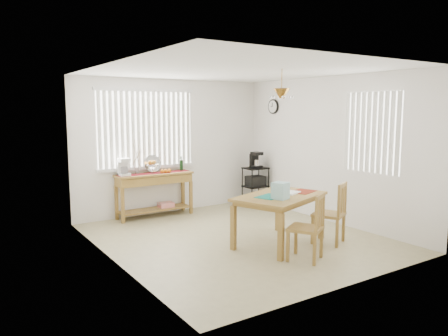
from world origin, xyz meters
TOP-DOWN VIEW (x-y plane):
  - ground at (0.00, 0.00)m, footprint 4.00×4.50m
  - room_shell at (0.00, 0.01)m, footprint 4.20×4.70m
  - sideboard at (-0.50, 2.02)m, footprint 1.48×0.42m
  - sideboard_items at (-0.74, 2.04)m, footprint 1.40×0.35m
  - wire_cart at (1.70, 1.77)m, footprint 0.48×0.38m
  - cart_items at (1.70, 1.78)m, footprint 0.19×0.23m
  - dining_table at (0.35, -0.59)m, footprint 1.63×1.32m
  - table_items at (0.26, -0.75)m, footprint 1.18×0.58m
  - chair_left at (0.20, -1.35)m, footprint 0.58×0.58m
  - chair_right at (1.03, -0.99)m, footprint 0.58×0.58m

SIDE VIEW (x-z plane):
  - ground at x=0.00m, z-range -0.01..0.00m
  - chair_left at x=0.20m, z-range -0.01..0.91m
  - chair_right at x=1.03m, z-range -0.01..0.93m
  - wire_cart at x=1.70m, z-range 0.08..0.89m
  - sideboard at x=-0.50m, z-range 0.21..1.04m
  - dining_table at x=0.35m, z-range 0.29..1.04m
  - table_items at x=0.26m, z-range 0.72..0.96m
  - sideboard_items at x=-0.74m, z-range 0.64..1.28m
  - cart_items at x=1.70m, z-range 0.79..1.13m
  - room_shell at x=0.00m, z-range 0.34..3.04m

